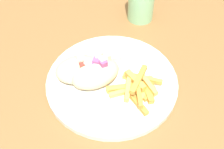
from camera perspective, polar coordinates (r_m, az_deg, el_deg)
table at (r=0.78m, az=-1.53°, el=-2.96°), size 1.58×1.58×0.77m
plate at (r=0.71m, az=0.00°, el=-1.30°), size 0.30×0.30×0.02m
pita_sandwich_near at (r=0.69m, az=-2.99°, el=0.23°), size 0.13×0.11×0.06m
pita_sandwich_far at (r=0.70m, az=-6.04°, el=1.02°), size 0.12×0.10×0.05m
fries_pile at (r=0.68m, az=4.71°, el=-2.24°), size 0.13×0.12×0.03m
sauce_ramekin at (r=0.73m, az=0.36°, el=3.93°), size 0.07×0.07×0.04m
water_glass at (r=0.87m, az=5.31°, el=12.66°), size 0.07×0.07×0.10m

